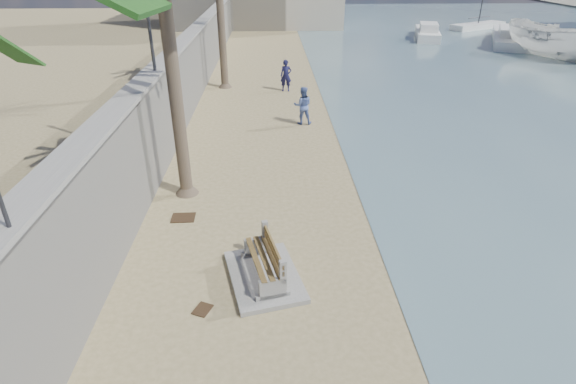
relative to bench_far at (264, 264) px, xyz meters
name	(u,v)px	position (x,y,z in m)	size (l,w,h in m)	color
seawall	(191,71)	(-4.00, 15.41, 1.30)	(0.45, 70.00, 3.50)	gray
wall_cap	(188,36)	(-4.00, 15.41, 3.10)	(0.80, 70.00, 0.12)	gray
bench_far	(264,264)	(0.00, 0.00, 0.00)	(2.21, 2.78, 1.03)	gray
person_a	(286,73)	(1.17, 17.69, 0.60)	(0.76, 0.51, 2.10)	#141438
person_b	(303,104)	(1.77, 11.76, 0.55)	(0.96, 0.75, 2.00)	#4E63A2
boat_cruiser	(555,38)	(22.58, 26.70, 1.03)	(3.20, 3.29, 3.76)	silver
yacht_near	(512,38)	(22.94, 33.87, -0.10)	(11.71, 3.28, 1.50)	silver
yacht_far	(427,34)	(15.68, 36.43, -0.10)	(7.32, 2.05, 1.50)	silver
sailboat_west	(478,26)	(23.21, 42.31, -0.14)	(7.10, 5.03, 9.27)	silver
debris_c	(183,218)	(-2.56, 3.05, -0.43)	(0.73, 0.58, 0.03)	#382616
debris_d	(203,309)	(-1.43, -1.10, -0.43)	(0.44, 0.35, 0.03)	#382616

